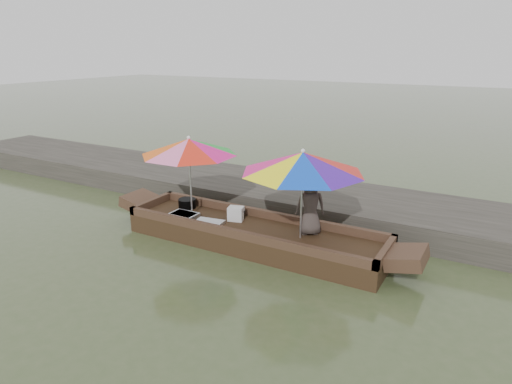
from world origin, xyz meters
The scene contains 11 objects.
water centered at (0.00, 0.00, 0.00)m, with size 80.00×80.00×0.00m, color #3D4B29.
dock centered at (0.00, 2.20, 0.25)m, with size 22.00×2.20×0.50m, color #2D2B26.
boat_hull centered at (0.00, 0.00, 0.17)m, with size 4.86×1.20×0.35m, color #312215.
cooking_pot centered at (-1.70, 0.27, 0.44)m, with size 0.35×0.35×0.19m, color black.
tray_crayfish centered at (-1.40, -0.22, 0.39)m, with size 0.52×0.36×0.09m, color silver.
tray_scallop centered at (-0.79, -0.27, 0.38)m, with size 0.52×0.36×0.06m, color silver.
charcoal_grill centered at (-0.52, 0.24, 0.43)m, with size 0.33×0.33×0.15m, color black.
supply_bag centered at (-0.47, 0.17, 0.48)m, with size 0.28×0.22×0.26m, color silver.
vendor centered at (0.99, 0.24, 0.87)m, with size 0.51×0.33×1.04m, color #403632.
umbrella_bow centered at (-1.38, 0.00, 1.12)m, with size 1.82×1.82×1.55m, color green, non-canonical shape.
umbrella_stern centered at (0.93, 0.00, 1.12)m, with size 2.07×2.07×1.55m, color red, non-canonical shape.
Camera 1 is at (3.81, -6.65, 3.47)m, focal length 32.00 mm.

